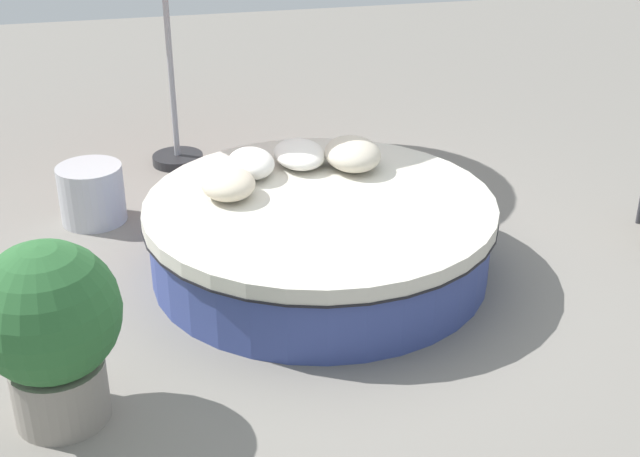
{
  "coord_description": "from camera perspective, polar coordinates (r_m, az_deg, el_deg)",
  "views": [
    {
      "loc": [
        -4.97,
        1.17,
        2.86
      ],
      "look_at": [
        0.0,
        0.0,
        0.31
      ],
      "focal_mm": 48.12,
      "sensor_mm": 36.0,
      "label": 1
    }
  ],
  "objects": [
    {
      "name": "throw_pillow_2",
      "position": [
        5.98,
        -4.61,
        4.35
      ],
      "size": [
        0.44,
        0.32,
        0.18
      ],
      "primitive_type": "ellipsoid",
      "color": "white",
      "rests_on": "round_bed"
    },
    {
      "name": "ground_plane",
      "position": [
        5.85,
        0.0,
        -2.72
      ],
      "size": [
        16.0,
        16.0,
        0.0
      ],
      "primitive_type": "plane",
      "color": "gray"
    },
    {
      "name": "round_bed",
      "position": [
        5.72,
        0.0,
        -0.4
      ],
      "size": [
        2.33,
        2.33,
        0.52
      ],
      "color": "#38478C",
      "rests_on": "ground_plane"
    },
    {
      "name": "throw_pillow_3",
      "position": [
        5.66,
        -6.12,
        2.98
      ],
      "size": [
        0.43,
        0.36,
        0.19
      ],
      "primitive_type": "ellipsoid",
      "color": "beige",
      "rests_on": "round_bed"
    },
    {
      "name": "throw_pillow_0",
      "position": [
        6.09,
        2.18,
        4.98
      ],
      "size": [
        0.5,
        0.39,
        0.21
      ],
      "primitive_type": "ellipsoid",
      "color": "beige",
      "rests_on": "round_bed"
    },
    {
      "name": "side_table",
      "position": [
        6.66,
        -14.94,
        2.24
      ],
      "size": [
        0.49,
        0.49,
        0.44
      ],
      "primitive_type": "cylinder",
      "color": "#B7B7BC",
      "rests_on": "ground_plane"
    },
    {
      "name": "planter",
      "position": [
        4.43,
        -17.53,
        -6.21
      ],
      "size": [
        0.72,
        0.72,
        1.0
      ],
      "color": "gray",
      "rests_on": "ground_plane"
    },
    {
      "name": "throw_pillow_1",
      "position": [
        6.16,
        -1.36,
        4.98
      ],
      "size": [
        0.52,
        0.37,
        0.15
      ],
      "primitive_type": "ellipsoid",
      "color": "white",
      "rests_on": "round_bed"
    }
  ]
}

